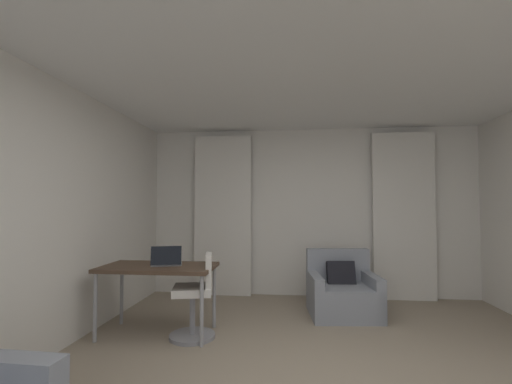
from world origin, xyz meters
The scene contains 9 objects.
wall_window centered at (0.00, 3.03, 1.30)m, with size 5.12×0.06×2.60m.
wall_left centered at (-2.53, 0.00, 1.30)m, with size 0.06×6.12×2.60m.
ceiling centered at (0.00, 0.00, 2.63)m, with size 5.12×6.12×0.06m, color white.
curtain_left_panel centered at (-1.38, 2.90, 1.25)m, with size 0.90×0.06×2.50m.
curtain_right_panel centered at (1.38, 2.90, 1.25)m, with size 0.90×0.06×2.50m.
armchair centered at (0.35, 2.07, 0.27)m, with size 0.90×0.85×0.81m.
desk centered at (-1.74, 1.17, 0.67)m, with size 1.22×0.66×0.74m.
desk_chair centered at (-1.29, 1.11, 0.39)m, with size 0.48×0.48×0.88m.
laptop centered at (-1.65, 1.18, 0.79)m, with size 0.38×0.33×0.22m.
Camera 1 is at (-0.27, -2.57, 1.39)m, focal length 24.70 mm.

